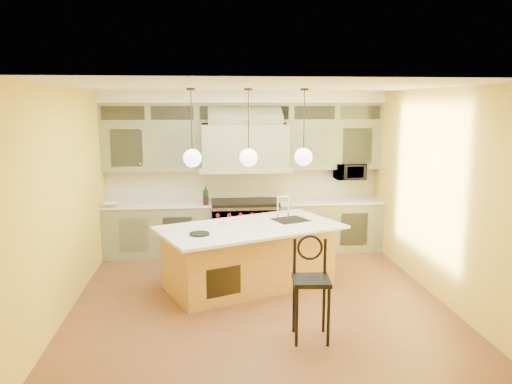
{
  "coord_description": "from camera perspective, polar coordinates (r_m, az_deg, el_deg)",
  "views": [
    {
      "loc": [
        -0.7,
        -6.64,
        2.68
      ],
      "look_at": [
        0.05,
        0.7,
        1.37
      ],
      "focal_mm": 35.0,
      "sensor_mm": 36.0,
      "label": 1
    }
  ],
  "objects": [
    {
      "name": "wall_back",
      "position": [
        9.25,
        -1.47,
        2.41
      ],
      "size": [
        5.0,
        0.0,
        5.0
      ],
      "primitive_type": "plane",
      "rotation": [
        1.57,
        0.0,
        0.0
      ],
      "color": "yellow",
      "rests_on": "ground"
    },
    {
      "name": "range",
      "position": [
        9.08,
        -1.27,
        -3.93
      ],
      "size": [
        1.2,
        0.74,
        0.96
      ],
      "color": "silver",
      "rests_on": "floor"
    },
    {
      "name": "counter_stool",
      "position": [
        5.81,
        6.29,
        -10.14
      ],
      "size": [
        0.45,
        0.45,
        1.19
      ],
      "rotation": [
        0.0,
        0.0,
        -0.09
      ],
      "color": "black",
      "rests_on": "floor"
    },
    {
      "name": "wall_front",
      "position": [
        4.37,
        3.59,
        -6.31
      ],
      "size": [
        5.0,
        0.0,
        5.0
      ],
      "primitive_type": "plane",
      "rotation": [
        -1.57,
        0.0,
        0.0
      ],
      "color": "yellow",
      "rests_on": "ground"
    },
    {
      "name": "oil_bottle_b",
      "position": [
        8.72,
        -5.76,
        -0.78
      ],
      "size": [
        0.1,
        0.1,
        0.22
      ],
      "primitive_type": "imported",
      "rotation": [
        0.0,
        0.0,
        0.04
      ],
      "color": "black",
      "rests_on": "back_cabinetry"
    },
    {
      "name": "pendant_left",
      "position": [
        7.13,
        -7.3,
        4.09
      ],
      "size": [
        0.26,
        0.26,
        1.11
      ],
      "color": "#2D2319",
      "rests_on": "ceiling"
    },
    {
      "name": "pendant_center",
      "position": [
        7.15,
        -0.86,
        4.19
      ],
      "size": [
        0.26,
        0.26,
        1.11
      ],
      "color": "#2D2319",
      "rests_on": "ceiling"
    },
    {
      "name": "back_cabinetry",
      "position": [
        8.99,
        -1.34,
        2.06
      ],
      "size": [
        5.0,
        0.77,
        2.9
      ],
      "color": "gray",
      "rests_on": "floor"
    },
    {
      "name": "microwave",
      "position": [
        9.36,
        10.65,
        2.33
      ],
      "size": [
        0.54,
        0.37,
        0.3
      ],
      "primitive_type": "imported",
      "color": "black",
      "rests_on": "back_cabinetry"
    },
    {
      "name": "floor",
      "position": [
        7.19,
        0.14,
        -11.82
      ],
      "size": [
        5.0,
        5.0,
        0.0
      ],
      "primitive_type": "plane",
      "color": "brown",
      "rests_on": "ground"
    },
    {
      "name": "fruit_bowl",
      "position": [
        8.88,
        -16.14,
        -1.43
      ],
      "size": [
        0.31,
        0.31,
        0.07
      ],
      "primitive_type": "imported",
      "rotation": [
        0.0,
        0.0,
        -0.14
      ],
      "color": "silver",
      "rests_on": "back_cabinetry"
    },
    {
      "name": "kitchen_island",
      "position": [
        7.45,
        -0.78,
        -7.2
      ],
      "size": [
        2.92,
        2.26,
        1.35
      ],
      "rotation": [
        0.0,
        0.0,
        0.4
      ],
      "color": "#A27939",
      "rests_on": "floor"
    },
    {
      "name": "wall_right",
      "position": [
        7.47,
        19.59,
        -0.01
      ],
      "size": [
        0.0,
        5.0,
        5.0
      ],
      "primitive_type": "plane",
      "rotation": [
        1.57,
        0.0,
        -1.57
      ],
      "color": "yellow",
      "rests_on": "ground"
    },
    {
      "name": "pendant_right",
      "position": [
        7.27,
        5.45,
        4.24
      ],
      "size": [
        0.26,
        0.26,
        1.11
      ],
      "color": "#2D2319",
      "rests_on": "ceiling"
    },
    {
      "name": "ceiling",
      "position": [
        6.68,
        0.15,
        11.94
      ],
      "size": [
        5.0,
        5.0,
        0.0
      ],
      "primitive_type": "plane",
      "rotation": [
        3.14,
        0.0,
        0.0
      ],
      "color": "white",
      "rests_on": "wall_back"
    },
    {
      "name": "cup",
      "position": [
        7.37,
        -3.51,
        -3.4
      ],
      "size": [
        0.11,
        0.11,
        0.09
      ],
      "primitive_type": "imported",
      "rotation": [
        0.0,
        0.0,
        0.07
      ],
      "color": "white",
      "rests_on": "kitchen_island"
    },
    {
      "name": "oil_bottle_a",
      "position": [
        8.94,
        -5.77,
        -0.24
      ],
      "size": [
        0.12,
        0.12,
        0.3
      ],
      "primitive_type": "imported",
      "rotation": [
        0.0,
        0.0,
        0.04
      ],
      "color": "#143417",
      "rests_on": "back_cabinetry"
    },
    {
      "name": "wall_left",
      "position": [
        6.99,
        -20.7,
        -0.74
      ],
      "size": [
        0.0,
        5.0,
        5.0
      ],
      "primitive_type": "plane",
      "rotation": [
        1.57,
        0.0,
        1.57
      ],
      "color": "yellow",
      "rests_on": "ground"
    }
  ]
}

